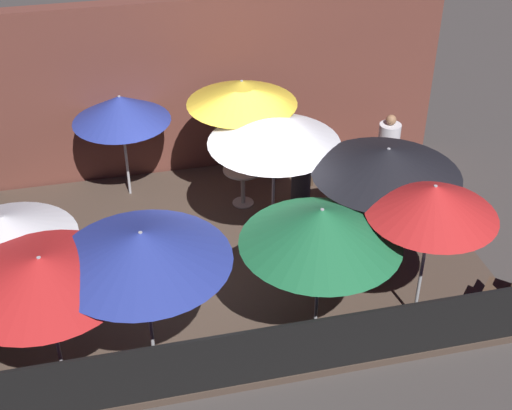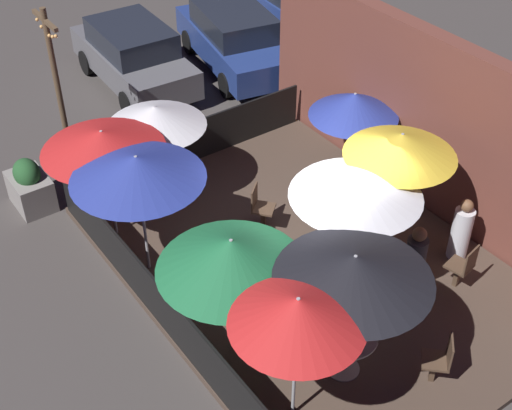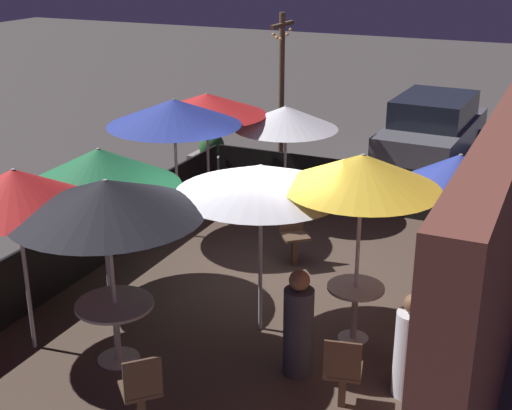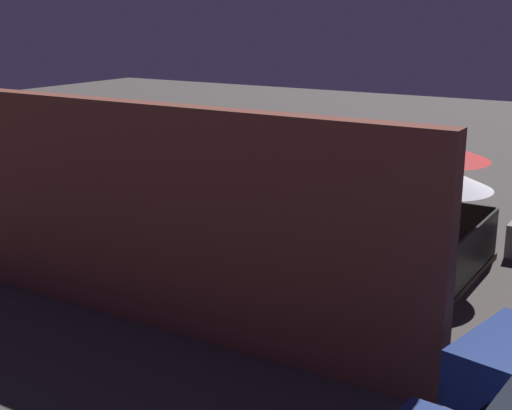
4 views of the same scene
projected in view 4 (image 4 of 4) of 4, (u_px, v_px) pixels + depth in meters
name	position (u px, v px, depth m)	size (l,w,h in m)	color
ground_plane	(253.00, 264.00, 14.16)	(60.00, 60.00, 0.00)	#423D3A
patio_deck	(253.00, 261.00, 14.14)	(8.08, 5.82, 0.12)	#47382D
building_wall	(146.00, 215.00, 11.12)	(9.68, 0.36, 3.54)	brown
fence_front	(319.00, 203.00, 16.35)	(7.88, 0.05, 0.95)	black
fence_side_left	(454.00, 273.00, 11.96)	(0.05, 5.62, 0.95)	black
patio_umbrella_0	(185.00, 155.00, 12.61)	(1.91, 1.91, 2.49)	#B2B2B7
patio_umbrella_1	(194.00, 135.00, 15.53)	(2.25, 2.25, 2.33)	#B2B2B7
patio_umbrella_2	(273.00, 142.00, 15.79)	(2.22, 2.22, 2.21)	#B2B2B7
patio_umbrella_3	(435.00, 150.00, 14.15)	(2.18, 2.18, 2.26)	#B2B2B7
patio_umbrella_4	(212.00, 152.00, 13.77)	(2.14, 2.14, 2.27)	#B2B2B7
patio_umbrella_5	(258.00, 208.00, 11.02)	(1.77, 1.77, 2.04)	#B2B2B7
patio_umbrella_6	(216.00, 127.00, 16.56)	(1.82, 1.82, 2.37)	#B2B2B7
patio_umbrella_7	(378.00, 139.00, 14.70)	(2.23, 2.23, 2.39)	#B2B2B7
patio_umbrella_8	(440.00, 177.00, 12.85)	(1.91, 1.91, 2.04)	#B2B2B7
dining_table_0	(188.00, 245.00, 13.05)	(0.72, 0.72, 0.76)	#9E998E
dining_table_1	(196.00, 201.00, 15.92)	(0.94, 0.94, 0.78)	#9E998E
patio_chair_0	(133.00, 211.00, 15.64)	(0.57, 0.57, 0.90)	#4C3828
patio_chair_1	(182.00, 185.00, 17.83)	(0.57, 0.57, 0.95)	#4C3828
patio_chair_2	(116.00, 241.00, 13.57)	(0.48, 0.48, 0.91)	#4C3828
patio_chair_3	(314.00, 242.00, 13.42)	(0.56, 0.56, 0.95)	#4C3828
patron_0	(159.00, 230.00, 13.87)	(0.50, 0.50, 1.34)	#333338
patron_1	(118.00, 251.00, 12.77)	(0.44, 0.44, 1.26)	silver
patron_2	(43.00, 232.00, 14.13)	(0.51, 0.51, 1.16)	silver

